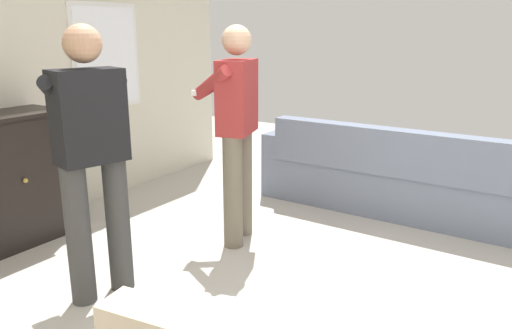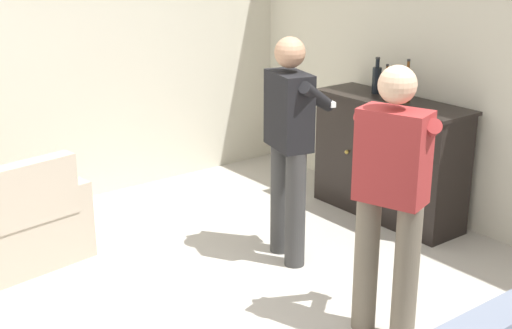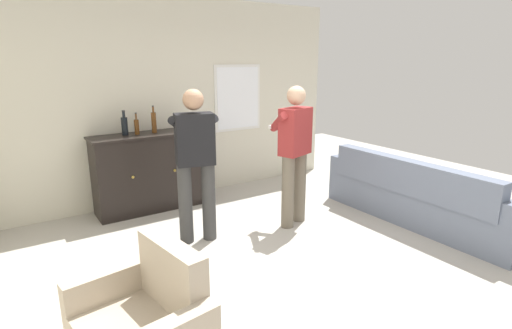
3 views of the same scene
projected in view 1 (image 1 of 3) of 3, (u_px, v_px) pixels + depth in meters
ground at (285, 309)px, 3.04m from camera, size 10.40×10.40×0.00m
wall_back_with_window at (9, 60)px, 4.10m from camera, size 5.20×0.15×2.80m
couch at (390, 179)px, 4.54m from camera, size 0.57×2.50×0.82m
person_standing_left at (91, 152)px, 2.98m from camera, size 0.54×0.51×1.68m
person_standing_right at (236, 125)px, 3.80m from camera, size 0.53×0.52×1.68m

